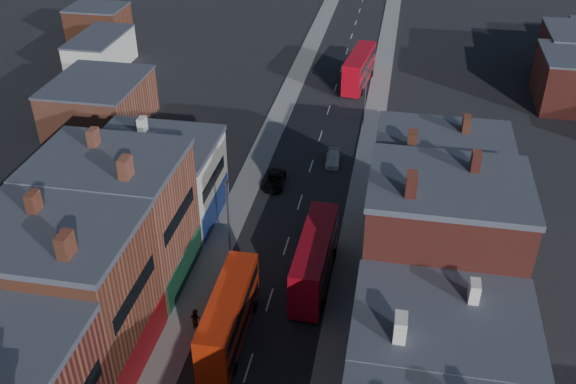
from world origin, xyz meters
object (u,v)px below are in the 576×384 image
at_px(bus_0, 229,315).
at_px(car_2, 274,180).
at_px(ped_1, 195,319).
at_px(car_3, 333,159).
at_px(bus_2, 359,68).
at_px(bus_1, 315,258).

height_order(bus_0, car_2, bus_0).
height_order(bus_0, ped_1, bus_0).
distance_m(car_2, car_3, 8.52).
distance_m(bus_0, car_3, 30.80).
height_order(bus_2, car_2, bus_2).
bearing_deg(car_3, bus_0, -102.67).
relative_size(bus_0, bus_1, 0.96).
height_order(bus_0, bus_2, bus_2).
bearing_deg(bus_2, car_2, -95.40).
xyz_separation_m(bus_1, car_3, (-1.07, 21.95, -2.08)).
height_order(bus_2, car_3, bus_2).
bearing_deg(ped_1, car_3, -80.40).
bearing_deg(bus_0, car_2, 92.55).
height_order(bus_2, ped_1, bus_2).
distance_m(car_3, ped_1, 30.75).
xyz_separation_m(car_2, car_3, (5.91, 6.14, -0.07)).
bearing_deg(bus_0, ped_1, 168.07).
bearing_deg(bus_1, bus_2, 91.51).
xyz_separation_m(bus_0, car_2, (-1.28, 24.25, -1.91)).
bearing_deg(car_3, bus_2, 84.13).
distance_m(bus_0, bus_2, 55.16).
distance_m(bus_1, ped_1, 11.86).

